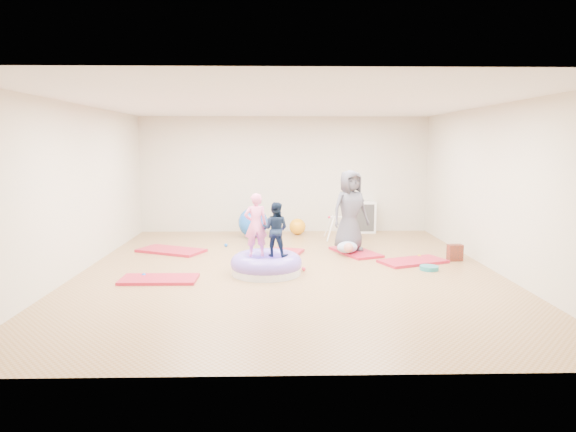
{
  "coord_description": "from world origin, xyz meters",
  "views": [
    {
      "loc": [
        -0.21,
        -8.52,
        2.14
      ],
      "look_at": [
        0.0,
        0.3,
        0.9
      ],
      "focal_mm": 32.0,
      "sensor_mm": 36.0,
      "label": 1
    }
  ],
  "objects": [
    {
      "name": "yellow_toy",
      "position": [
        -1.88,
        -0.62,
        0.02
      ],
      "size": [
        0.21,
        0.21,
        0.03
      ],
      "primitive_type": "cylinder",
      "color": "gold",
      "rests_on": "ground"
    },
    {
      "name": "backpack",
      "position": [
        3.1,
        0.69,
        0.15
      ],
      "size": [
        0.28,
        0.19,
        0.3
      ],
      "primitive_type": "cube",
      "rotation": [
        0.0,
        0.0,
        0.1
      ],
      "color": "maroon",
      "rests_on": "ground"
    },
    {
      "name": "child_navy",
      "position": [
        -0.22,
        -0.18,
        0.8
      ],
      "size": [
        0.52,
        0.46,
        0.9
      ],
      "primitive_type": "imported",
      "rotation": [
        0.0,
        0.0,
        2.83
      ],
      "color": "#0F1B32",
      "rests_on": "inflatable_cushion"
    },
    {
      "name": "ball_pit_balls",
      "position": [
        -0.49,
        0.55,
        0.04
      ],
      "size": [
        4.92,
        2.55,
        0.07
      ],
      "color": "#E4324F",
      "rests_on": "ground"
    },
    {
      "name": "exercise_ball_orange",
      "position": [
        0.3,
        3.5,
        0.19
      ],
      "size": [
        0.39,
        0.39,
        0.39
      ],
      "primitive_type": "sphere",
      "color": "orange",
      "rests_on": "ground"
    },
    {
      "name": "balance_disc",
      "position": [
        2.41,
        -0.01,
        0.04
      ],
      "size": [
        0.32,
        0.32,
        0.07
      ],
      "primitive_type": "cylinder",
      "color": "#1F757B",
      "rests_on": "ground"
    },
    {
      "name": "gym_mat_rear_right",
      "position": [
        1.36,
        1.38,
        0.02
      ],
      "size": [
        0.98,
        1.31,
        0.05
      ],
      "primitive_type": "cube",
      "rotation": [
        0.0,
        0.0,
        1.96
      ],
      "color": "#B12133",
      "rests_on": "ground"
    },
    {
      "name": "inflatable_cushion",
      "position": [
        -0.37,
        -0.2,
        0.15
      ],
      "size": [
        1.19,
        1.19,
        0.37
      ],
      "rotation": [
        0.0,
        0.0,
        0.27
      ],
      "color": "silver",
      "rests_on": "ground"
    },
    {
      "name": "adult_caregiver",
      "position": [
        1.25,
        1.45,
        0.84
      ],
      "size": [
        0.91,
        0.78,
        1.59
      ],
      "primitive_type": "imported",
      "rotation": [
        0.0,
        0.0,
        0.42
      ],
      "color": "#464651",
      "rests_on": "gym_mat_rear_right"
    },
    {
      "name": "gym_mat_mid_left",
      "position": [
        -2.31,
        1.59,
        0.03
      ],
      "size": [
        1.46,
        1.14,
        0.05
      ],
      "primitive_type": "cube",
      "rotation": [
        0.0,
        0.0,
        -0.44
      ],
      "color": "#B12133",
      "rests_on": "ground"
    },
    {
      "name": "cube_shelf",
      "position": [
        1.82,
        3.79,
        0.38
      ],
      "size": [
        0.76,
        0.37,
        0.76
      ],
      "color": "white",
      "rests_on": "ground"
    },
    {
      "name": "child_pink",
      "position": [
        -0.54,
        -0.17,
        0.87
      ],
      "size": [
        0.42,
        0.32,
        1.05
      ],
      "primitive_type": "imported",
      "rotation": [
        0.0,
        0.0,
        3.32
      ],
      "color": "pink",
      "rests_on": "inflatable_cushion"
    },
    {
      "name": "infant",
      "position": [
        1.17,
        1.14,
        0.17
      ],
      "size": [
        0.4,
        0.4,
        0.23
      ],
      "color": "#9EB0D4",
      "rests_on": "gym_mat_rear_right"
    },
    {
      "name": "gym_mat_right",
      "position": [
        2.28,
        0.54,
        0.02
      ],
      "size": [
        1.33,
        1.0,
        0.05
      ],
      "primitive_type": "cube",
      "rotation": [
        0.0,
        0.0,
        0.38
      ],
      "color": "#B12133",
      "rests_on": "ground"
    },
    {
      "name": "gym_mat_front_left",
      "position": [
        -2.06,
        -0.6,
        0.02
      ],
      "size": [
        1.2,
        0.61,
        0.05
      ],
      "primitive_type": "cube",
      "rotation": [
        0.0,
        0.0,
        -0.01
      ],
      "color": "#B12133",
      "rests_on": "ground"
    },
    {
      "name": "room",
      "position": [
        0.0,
        0.0,
        1.4
      ],
      "size": [
        7.01,
        8.01,
        2.81
      ],
      "color": "#9A7A52",
      "rests_on": "ground"
    },
    {
      "name": "infant_play_gym",
      "position": [
        1.24,
        2.8,
        0.36
      ],
      "size": [
        0.7,
        0.66,
        0.54
      ],
      "rotation": [
        0.0,
        0.0,
        0.06
      ],
      "color": "white",
      "rests_on": "ground"
    },
    {
      "name": "exercise_ball_blue",
      "position": [
        -0.74,
        3.2,
        0.34
      ],
      "size": [
        0.68,
        0.68,
        0.68
      ],
      "primitive_type": "sphere",
      "color": "blue",
      "rests_on": "ground"
    },
    {
      "name": "gym_mat_center_back",
      "position": [
        -0.15,
        1.07,
        0.03
      ],
      "size": [
        1.02,
        1.43,
        0.05
      ],
      "primitive_type": "cube",
      "rotation": [
        0.0,
        0.0,
        1.25
      ],
      "color": "#B12133",
      "rests_on": "ground"
    }
  ]
}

